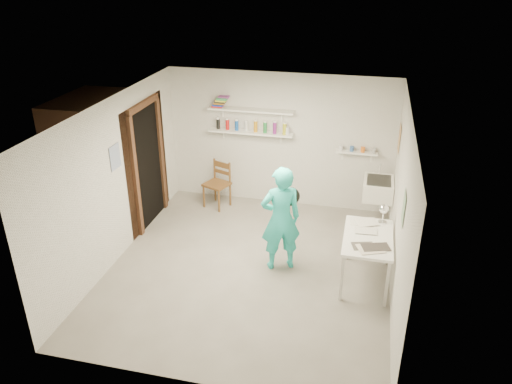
% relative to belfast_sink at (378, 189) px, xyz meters
% --- Properties ---
extents(floor, '(4.00, 4.50, 0.02)m').
position_rel_belfast_sink_xyz_m(floor, '(-1.75, -1.70, -0.71)').
color(floor, slate).
rests_on(floor, ground).
extents(ceiling, '(4.00, 4.50, 0.02)m').
position_rel_belfast_sink_xyz_m(ceiling, '(-1.75, -1.70, 1.71)').
color(ceiling, silver).
rests_on(ceiling, wall_back).
extents(wall_back, '(4.00, 0.02, 2.40)m').
position_rel_belfast_sink_xyz_m(wall_back, '(-1.75, 0.56, 0.50)').
color(wall_back, silver).
rests_on(wall_back, ground).
extents(wall_front, '(4.00, 0.02, 2.40)m').
position_rel_belfast_sink_xyz_m(wall_front, '(-1.75, -3.96, 0.50)').
color(wall_front, silver).
rests_on(wall_front, ground).
extents(wall_left, '(0.02, 4.50, 2.40)m').
position_rel_belfast_sink_xyz_m(wall_left, '(-3.76, -1.70, 0.50)').
color(wall_left, silver).
rests_on(wall_left, ground).
extents(wall_right, '(0.02, 4.50, 2.40)m').
position_rel_belfast_sink_xyz_m(wall_right, '(0.26, -1.70, 0.50)').
color(wall_right, silver).
rests_on(wall_right, ground).
extents(doorway_recess, '(0.02, 0.90, 2.00)m').
position_rel_belfast_sink_xyz_m(doorway_recess, '(-3.74, -0.65, 0.30)').
color(doorway_recess, black).
rests_on(doorway_recess, wall_left).
extents(corridor_box, '(1.40, 1.50, 2.10)m').
position_rel_belfast_sink_xyz_m(corridor_box, '(-4.45, -0.65, 0.35)').
color(corridor_box, brown).
rests_on(corridor_box, ground).
extents(door_lintel, '(0.06, 1.05, 0.10)m').
position_rel_belfast_sink_xyz_m(door_lintel, '(-3.72, -0.65, 1.35)').
color(door_lintel, brown).
rests_on(door_lintel, wall_left).
extents(door_jamb_near, '(0.06, 0.10, 2.00)m').
position_rel_belfast_sink_xyz_m(door_jamb_near, '(-3.72, -1.15, 0.30)').
color(door_jamb_near, brown).
rests_on(door_jamb_near, ground).
extents(door_jamb_far, '(0.06, 0.10, 2.00)m').
position_rel_belfast_sink_xyz_m(door_jamb_far, '(-3.72, -0.15, 0.30)').
color(door_jamb_far, brown).
rests_on(door_jamb_far, ground).
extents(shelf_lower, '(1.50, 0.22, 0.03)m').
position_rel_belfast_sink_xyz_m(shelf_lower, '(-2.25, 0.43, 0.65)').
color(shelf_lower, white).
rests_on(shelf_lower, wall_back).
extents(shelf_upper, '(1.50, 0.22, 0.03)m').
position_rel_belfast_sink_xyz_m(shelf_upper, '(-2.25, 0.43, 1.05)').
color(shelf_upper, white).
rests_on(shelf_upper, wall_back).
extents(ledge_shelf, '(0.70, 0.14, 0.03)m').
position_rel_belfast_sink_xyz_m(ledge_shelf, '(-0.40, 0.47, 0.42)').
color(ledge_shelf, white).
rests_on(ledge_shelf, wall_back).
extents(poster_left, '(0.01, 0.28, 0.36)m').
position_rel_belfast_sink_xyz_m(poster_left, '(-3.74, -1.65, 0.85)').
color(poster_left, '#334C7F').
rests_on(poster_left, wall_left).
extents(poster_right_a, '(0.01, 0.34, 0.42)m').
position_rel_belfast_sink_xyz_m(poster_right_a, '(0.24, 0.10, 0.85)').
color(poster_right_a, '#995933').
rests_on(poster_right_a, wall_right).
extents(poster_right_b, '(0.01, 0.30, 0.38)m').
position_rel_belfast_sink_xyz_m(poster_right_b, '(0.24, -2.25, 0.80)').
color(poster_right_b, '#3F724C').
rests_on(poster_right_b, wall_right).
extents(belfast_sink, '(0.48, 0.60, 0.30)m').
position_rel_belfast_sink_xyz_m(belfast_sink, '(0.00, 0.00, 0.00)').
color(belfast_sink, white).
rests_on(belfast_sink, wall_right).
extents(man, '(0.68, 0.58, 1.58)m').
position_rel_belfast_sink_xyz_m(man, '(-1.33, -1.55, 0.09)').
color(man, '#2AD2C8').
rests_on(man, ground).
extents(wall_clock, '(0.27, 0.15, 0.28)m').
position_rel_belfast_sink_xyz_m(wall_clock, '(-1.24, -1.35, 0.36)').
color(wall_clock, beige).
rests_on(wall_clock, man).
extents(wooden_chair, '(0.52, 0.51, 0.87)m').
position_rel_belfast_sink_xyz_m(wooden_chair, '(-2.80, 0.10, -0.26)').
color(wooden_chair, brown).
rests_on(wooden_chair, ground).
extents(work_table, '(0.65, 1.09, 0.73)m').
position_rel_belfast_sink_xyz_m(work_table, '(-0.11, -1.65, -0.34)').
color(work_table, white).
rests_on(work_table, ground).
extents(desk_lamp, '(0.14, 0.14, 0.14)m').
position_rel_belfast_sink_xyz_m(desk_lamp, '(0.07, -1.21, 0.25)').
color(desk_lamp, white).
rests_on(desk_lamp, work_table).
extents(spray_cans, '(1.29, 0.06, 0.17)m').
position_rel_belfast_sink_xyz_m(spray_cans, '(-2.25, 0.43, 0.75)').
color(spray_cans, black).
rests_on(spray_cans, shelf_lower).
extents(book_stack, '(0.30, 0.14, 0.20)m').
position_rel_belfast_sink_xyz_m(book_stack, '(-2.79, 0.43, 1.16)').
color(book_stack, red).
rests_on(book_stack, shelf_upper).
extents(ledge_pots, '(0.48, 0.07, 0.09)m').
position_rel_belfast_sink_xyz_m(ledge_pots, '(-0.40, 0.47, 0.48)').
color(ledge_pots, silver).
rests_on(ledge_pots, ledge_shelf).
extents(papers, '(0.30, 0.22, 0.02)m').
position_rel_belfast_sink_xyz_m(papers, '(-0.11, -1.65, 0.04)').
color(papers, silver).
rests_on(papers, work_table).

